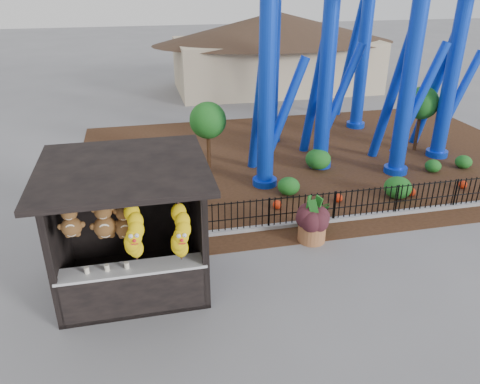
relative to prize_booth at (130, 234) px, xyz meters
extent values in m
plane|color=slate|center=(3.00, -0.92, -1.52)|extent=(120.00, 120.00, 0.00)
cube|color=#331E11|center=(7.00, 7.08, -1.52)|extent=(18.00, 12.00, 0.02)
cube|color=gray|center=(7.00, 2.08, -1.46)|extent=(18.00, 0.18, 0.12)
cube|color=black|center=(0.00, 0.28, -1.47)|extent=(3.20, 2.60, 0.10)
cube|color=black|center=(0.00, 1.52, -0.02)|extent=(3.20, 0.12, 3.00)
cube|color=black|center=(-1.54, 0.28, -0.02)|extent=(0.12, 2.60, 3.00)
cube|color=black|center=(1.54, 0.28, -0.02)|extent=(0.12, 2.60, 3.00)
cube|color=black|center=(0.00, 0.03, 1.54)|extent=(3.50, 3.40, 0.12)
cube|color=black|center=(-1.53, -0.95, -0.02)|extent=(0.14, 0.14, 3.00)
cube|color=black|center=(1.53, -0.95, -0.02)|extent=(0.14, 0.14, 3.00)
cube|color=black|center=(0.00, -0.77, -0.97)|extent=(3.00, 0.50, 1.10)
cube|color=silver|center=(0.00, -0.77, -0.40)|extent=(3.10, 0.55, 0.06)
cylinder|color=black|center=(0.00, -1.17, 1.33)|extent=(2.90, 0.04, 0.04)
cylinder|color=#0C36CD|center=(4.50, 5.08, 1.98)|extent=(0.56, 0.56, 7.00)
cylinder|color=#0C36CD|center=(4.50, 5.08, -1.40)|extent=(0.84, 0.84, 0.24)
cylinder|color=#0C36CD|center=(7.00, 6.28, 2.13)|extent=(0.56, 0.56, 7.30)
cylinder|color=#0C36CD|center=(7.00, 6.28, -1.40)|extent=(0.84, 0.84, 0.24)
cylinder|color=#0C36CD|center=(9.50, 5.08, 2.23)|extent=(0.56, 0.56, 7.50)
cylinder|color=#0C36CD|center=(9.50, 5.08, -1.40)|extent=(0.84, 0.84, 0.24)
cylinder|color=#0C36CD|center=(12.00, 6.28, 1.78)|extent=(0.56, 0.56, 6.60)
cylinder|color=#0C36CD|center=(12.00, 6.28, -1.40)|extent=(0.84, 0.84, 0.24)
cylinder|color=#0C36CD|center=(6.00, 9.58, 3.23)|extent=(0.56, 0.56, 9.50)
cylinder|color=#0C36CD|center=(6.00, 9.58, -1.40)|extent=(0.84, 0.84, 0.24)
cylinder|color=#0C36CD|center=(10.50, 10.58, 3.73)|extent=(0.56, 0.56, 10.50)
cylinder|color=#0C36CD|center=(10.50, 10.58, -1.40)|extent=(0.84, 0.84, 0.24)
cylinder|color=#0C36CD|center=(4.50, 5.98, 1.10)|extent=(0.36, 2.21, 5.85)
cylinder|color=#0C36CD|center=(5.20, 5.38, 0.93)|extent=(1.62, 0.32, 3.73)
cylinder|color=#0C36CD|center=(7.00, 7.18, 1.21)|extent=(0.36, 2.29, 6.10)
cylinder|color=#0C36CD|center=(7.70, 6.58, 1.03)|extent=(1.67, 0.32, 3.88)
cylinder|color=#0C36CD|center=(9.50, 5.98, 1.29)|extent=(0.36, 2.34, 6.26)
cylinder|color=#0C36CD|center=(10.20, 5.38, 1.10)|extent=(1.71, 0.32, 3.99)
cylinder|color=#0C36CD|center=(12.00, 7.18, 0.95)|extent=(0.36, 2.10, 5.53)
cylinder|color=#0C36CD|center=(12.70, 6.58, 0.79)|extent=(1.54, 0.32, 3.52)
cylinder|color=#995D37|center=(4.77, 1.22, -1.23)|extent=(1.01, 1.01, 0.59)
ellipsoid|color=#34141A|center=(4.77, 1.22, -0.61)|extent=(0.70, 0.70, 0.64)
imported|color=#2B5118|center=(5.02, 1.78, -1.04)|extent=(0.92, 0.81, 0.97)
ellipsoid|color=#19581A|center=(5.06, 4.15, -1.21)|extent=(0.74, 0.74, 0.59)
ellipsoid|color=#19581A|center=(8.45, 3.14, -1.15)|extent=(0.89, 0.89, 0.71)
ellipsoid|color=#19581A|center=(10.86, 4.82, -1.28)|extent=(0.58, 0.58, 0.46)
ellipsoid|color=#19581A|center=(6.82, 6.04, -1.13)|extent=(0.94, 0.94, 0.76)
ellipsoid|color=#19581A|center=(12.19, 4.91, -1.26)|extent=(0.61, 0.61, 0.49)
sphere|color=red|center=(4.39, 3.22, -1.37)|extent=(0.28, 0.28, 0.28)
sphere|color=red|center=(6.44, 3.25, -1.37)|extent=(0.28, 0.28, 0.28)
sphere|color=red|center=(8.98, 3.15, -1.37)|extent=(0.28, 0.28, 0.28)
sphere|color=red|center=(11.01, 3.28, -1.37)|extent=(0.28, 0.28, 0.28)
cube|color=#BFAD8C|center=(9.00, 19.08, -0.02)|extent=(12.00, 6.00, 3.00)
cone|color=#332319|center=(9.00, 19.08, 2.38)|extent=(15.00, 15.00, 1.80)
camera|label=1|loc=(0.42, -9.20, 5.22)|focal=35.00mm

